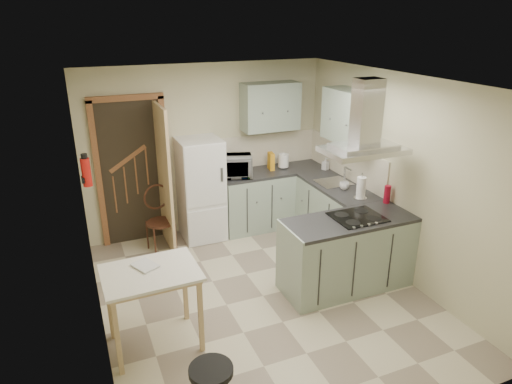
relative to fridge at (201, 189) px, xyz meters
name	(u,v)px	position (x,y,z in m)	size (l,w,h in m)	color
floor	(263,296)	(0.20, -1.80, -0.75)	(4.20, 4.20, 0.00)	beige
ceiling	(264,82)	(0.20, -1.80, 1.75)	(4.20, 4.20, 0.00)	silver
back_wall	(207,150)	(0.20, 0.30, 0.50)	(3.60, 3.60, 0.00)	beige
left_wall	(90,226)	(-1.60, -1.80, 0.50)	(4.20, 4.20, 0.00)	beige
right_wall	(397,177)	(2.00, -1.80, 0.50)	(4.20, 4.20, 0.00)	beige
doorway	(133,172)	(-0.90, 0.27, 0.30)	(1.10, 0.12, 2.10)	brown
fridge	(201,189)	(0.00, 0.00, 0.00)	(0.60, 0.60, 1.50)	white
counter_back	(256,200)	(0.86, 0.00, -0.30)	(1.08, 0.60, 0.90)	#9EB2A0
counter_right	(325,207)	(1.70, -0.68, -0.30)	(0.60, 1.95, 0.90)	#9EB2A0
splashback	(266,149)	(1.16, 0.29, 0.40)	(1.68, 0.02, 0.50)	beige
wall_cabinet_back	(270,107)	(1.15, 0.12, 1.10)	(0.85, 0.35, 0.70)	#9EB2A0
wall_cabinet_right	(350,117)	(1.82, -0.95, 1.10)	(0.35, 0.90, 0.70)	#9EB2A0
peninsula	(347,253)	(1.22, -1.98, -0.30)	(1.55, 0.65, 0.90)	#9EB2A0
hob	(357,217)	(1.32, -1.98, 0.16)	(0.58, 0.50, 0.01)	black
extractor_hood	(363,150)	(1.32, -1.98, 0.97)	(0.90, 0.55, 0.10)	silver
sink	(333,182)	(1.70, -0.85, 0.16)	(0.45, 0.40, 0.01)	silver
fire_extinguisher	(86,172)	(-1.54, -0.90, 0.75)	(0.10, 0.10, 0.32)	#B2140F
drop_leaf_table	(154,309)	(-1.13, -2.15, -0.33)	(0.90, 0.68, 0.85)	#D7C884
bentwood_chair	(160,223)	(-0.66, -0.21, -0.32)	(0.38, 0.38, 0.86)	#54241C
microwave	(232,166)	(0.48, -0.04, 0.31)	(0.56, 0.38, 0.31)	black
kettle	(283,160)	(1.34, 0.03, 0.27)	(0.16, 0.16, 0.24)	white
cereal_box	(271,161)	(1.13, 0.04, 0.28)	(0.07, 0.17, 0.26)	orange
soap_bottle	(325,164)	(1.90, -0.29, 0.24)	(0.08, 0.09, 0.19)	#A1A1AD
paper_towel	(361,187)	(1.71, -1.49, 0.30)	(0.12, 0.12, 0.30)	white
cup	(344,186)	(1.69, -1.13, 0.20)	(0.13, 0.13, 0.10)	white
red_bottle	(387,194)	(1.92, -1.74, 0.26)	(0.08, 0.08, 0.23)	#A50E26
book	(137,265)	(-1.24, -2.08, 0.15)	(0.18, 0.25, 0.11)	brown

